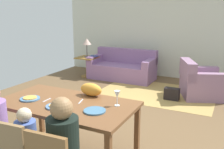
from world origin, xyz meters
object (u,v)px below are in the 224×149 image
dining_table (66,108)px  book_lower (94,57)px  plate_near_child (57,106)px  side_table (87,64)px  book_upper (94,56)px  table_lamp (87,42)px  plate_near_man (30,99)px  cat (91,89)px  armchair (200,83)px  handbag (172,94)px  plate_near_woman (95,111)px  wine_glass (117,95)px  couch (122,68)px

dining_table → book_lower: dining_table is taller
plate_near_child → side_table: plate_near_child is taller
side_table → book_upper: 0.33m
table_lamp → plate_near_man: bearing=-68.0°
table_lamp → cat: bearing=-57.1°
armchair → handbag: armchair is taller
plate_near_woman → side_table: 4.56m
cat → table_lamp: size_ratio=0.59×
plate_near_man → side_table: bearing=112.0°
plate_near_child → wine_glass: 0.73m
book_lower → book_upper: bearing=-78.0°
dining_table → side_table: bearing=118.6°
armchair → table_lamp: (-3.20, 0.42, 0.69)m
armchair → book_upper: bearing=171.7°
table_lamp → handbag: size_ratio=1.69×
cat → plate_near_woman: bearing=-51.0°
plate_near_woman → book_upper: bearing=120.8°
plate_near_man → handbag: 3.21m
side_table → handbag: bearing=-18.5°
dining_table → plate_near_woman: bearing=-12.0°
table_lamp → book_upper: size_ratio=2.45×
plate_near_child → wine_glass: bearing=30.2°
wine_glass → book_upper: size_ratio=0.85×
plate_near_child → couch: 4.29m
couch → table_lamp: (-1.01, -0.26, 0.71)m
wine_glass → side_table: 4.43m
plate_near_woman → book_upper: size_ratio=1.14×
wine_glass → armchair: bearing=79.8°
couch → handbag: 2.06m
handbag → wine_glass: bearing=-91.3°
plate_near_woman → book_lower: size_ratio=1.14×
book_lower → book_upper: size_ratio=1.00×
plate_near_woman → cat: size_ratio=0.78×
book_lower → armchair: bearing=-8.8°
wine_glass → handbag: 2.73m
armchair → table_lamp: size_ratio=2.07×
plate_near_man → handbag: bearing=68.5°
plate_near_woman → handbag: size_ratio=0.78×
side_table → book_lower: (0.21, 0.04, 0.22)m
plate_near_child → armchair: 3.69m
couch → cat: bearing=-72.1°
plate_near_child → side_table: 4.40m
side_table → table_lamp: size_ratio=1.07×
couch → plate_near_child: bearing=-76.3°
wine_glass → cat: size_ratio=0.58×
dining_table → handbag: dining_table is taller
plate_near_man → plate_near_child: bearing=-7.2°
couch → book_upper: couch is taller
plate_near_woman → side_table: plate_near_woman is taller
handbag → plate_near_child: bearing=-102.8°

